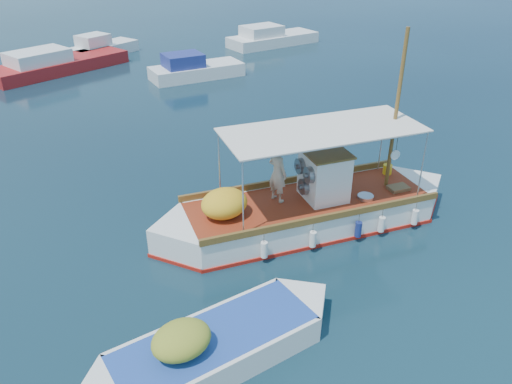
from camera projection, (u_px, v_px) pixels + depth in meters
ground at (286, 230)px, 16.27m from camera, size 160.00×160.00×0.00m
fishing_caique at (306, 210)px, 16.28m from camera, size 10.04×4.82×6.37m
dinghy at (213, 349)px, 11.33m from camera, size 6.49×2.05×1.58m
bg_boat_n at (55, 65)px, 32.76m from camera, size 9.39×4.71×1.80m
bg_boat_ne at (194, 70)px, 31.59m from camera, size 6.06×3.00×1.80m
bg_boat_e at (271, 39)px, 39.84m from camera, size 7.46×2.89×1.80m
bg_boat_far_n at (101, 49)px, 36.82m from camera, size 5.51×3.46×1.80m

